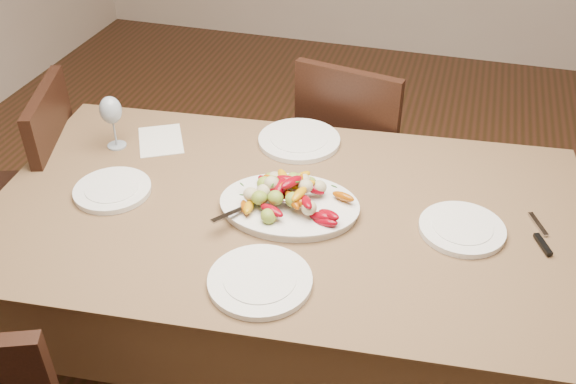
# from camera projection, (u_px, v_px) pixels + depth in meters

# --- Properties ---
(floor) EXTENTS (6.00, 6.00, 0.00)m
(floor) POSITION_uv_depth(u_px,v_px,m) (324.00, 361.00, 2.44)
(floor) COLOR #3C2212
(floor) RESTS_ON ground
(dining_table) EXTENTS (1.93, 1.21, 0.76)m
(dining_table) POSITION_uv_depth(u_px,v_px,m) (288.00, 297.00, 2.19)
(dining_table) COLOR brown
(dining_table) RESTS_ON ground
(chair_far) EXTENTS (0.49, 0.49, 0.95)m
(chair_far) POSITION_uv_depth(u_px,v_px,m) (360.00, 155.00, 2.74)
(chair_far) COLOR black
(chair_far) RESTS_ON ground
(chair_left) EXTENTS (0.53, 0.53, 0.95)m
(chair_left) POSITION_uv_depth(u_px,v_px,m) (19.00, 204.00, 2.46)
(chair_left) COLOR black
(chair_left) RESTS_ON ground
(serving_platter) EXTENTS (0.44, 0.35, 0.02)m
(serving_platter) POSITION_uv_depth(u_px,v_px,m) (289.00, 207.00, 1.95)
(serving_platter) COLOR white
(serving_platter) RESTS_ON dining_table
(roasted_vegetables) EXTENTS (0.36, 0.26, 0.09)m
(roasted_vegetables) POSITION_uv_depth(u_px,v_px,m) (289.00, 192.00, 1.92)
(roasted_vegetables) COLOR maroon
(roasted_vegetables) RESTS_ON serving_platter
(serving_spoon) EXTENTS (0.27, 0.19, 0.03)m
(serving_spoon) POSITION_uv_depth(u_px,v_px,m) (266.00, 202.00, 1.91)
(serving_spoon) COLOR #9EA0A8
(serving_spoon) RESTS_ON serving_platter
(plate_left) EXTENTS (0.24, 0.24, 0.02)m
(plate_left) POSITION_uv_depth(u_px,v_px,m) (113.00, 190.00, 2.03)
(plate_left) COLOR white
(plate_left) RESTS_ON dining_table
(plate_right) EXTENTS (0.25, 0.25, 0.02)m
(plate_right) POSITION_uv_depth(u_px,v_px,m) (462.00, 229.00, 1.87)
(plate_right) COLOR white
(plate_right) RESTS_ON dining_table
(plate_far) EXTENTS (0.29, 0.29, 0.02)m
(plate_far) POSITION_uv_depth(u_px,v_px,m) (299.00, 140.00, 2.28)
(plate_far) COLOR white
(plate_far) RESTS_ON dining_table
(plate_near) EXTENTS (0.28, 0.28, 0.02)m
(plate_near) POSITION_uv_depth(u_px,v_px,m) (260.00, 281.00, 1.70)
(plate_near) COLOR white
(plate_near) RESTS_ON dining_table
(wine_glass) EXTENTS (0.08, 0.08, 0.20)m
(wine_glass) POSITION_uv_depth(u_px,v_px,m) (113.00, 121.00, 2.20)
(wine_glass) COLOR #8C99A5
(wine_glass) RESTS_ON dining_table
(menu_card) EXTENTS (0.23, 0.26, 0.00)m
(menu_card) POSITION_uv_depth(u_px,v_px,m) (161.00, 140.00, 2.29)
(menu_card) COLOR silver
(menu_card) RESTS_ON dining_table
(table_knife) EXTENTS (0.10, 0.19, 0.01)m
(table_knife) POSITION_uv_depth(u_px,v_px,m) (540.00, 236.00, 1.85)
(table_knife) COLOR #9EA0A8
(table_knife) RESTS_ON dining_table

